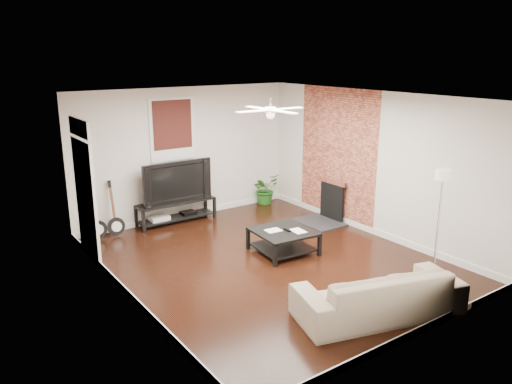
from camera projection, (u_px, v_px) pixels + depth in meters
room at (270, 183)px, 8.32m from camera, size 5.01×6.01×2.81m
brick_accent at (337, 156)px, 10.48m from camera, size 0.02×2.20×2.80m
fireplace at (325, 201)px, 10.58m from camera, size 0.80×1.10×0.92m
window_back at (172, 129)px, 10.34m from camera, size 1.00×0.06×1.30m
door_left at (86, 189)px, 8.49m from camera, size 0.08×1.00×2.50m
tv_stand at (176, 212)px, 10.61m from camera, size 1.69×0.45×0.47m
tv at (174, 181)px, 10.44m from camera, size 1.51×0.20×0.87m
coffee_table at (283, 241)px, 9.03m from camera, size 1.07×1.07×0.41m
sofa at (379, 292)px, 6.84m from camera, size 2.44×1.49×0.67m
floor_lamp at (438, 230)px, 7.50m from camera, size 0.38×0.38×1.86m
potted_plant at (265, 189)px, 11.90m from camera, size 0.73×0.66×0.72m
guitar_left at (96, 212)px, 9.57m from camera, size 0.38×0.29×1.11m
guitar_right at (115, 209)px, 9.74m from camera, size 0.36×0.26×1.11m
ceiling_fan at (270, 110)px, 7.99m from camera, size 1.24×1.24×0.32m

